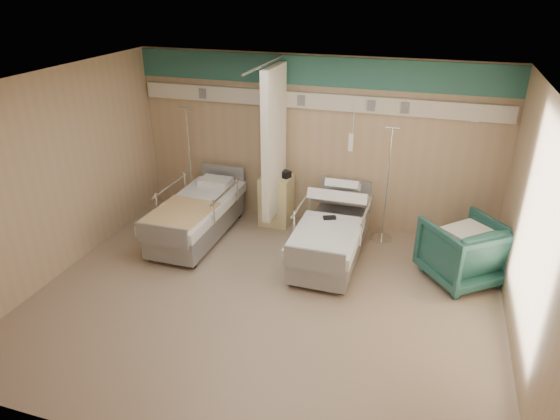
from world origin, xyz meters
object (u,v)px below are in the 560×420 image
object	(u,v)px
iv_stand_left	(193,193)
iv_stand_right	(384,218)
bed_right	(331,240)
bed_left	(197,220)
visitor_armchair	(463,251)
bedside_cabinet	(276,200)

from	to	relation	value
iv_stand_left	iv_stand_right	bearing A→B (deg)	0.56
iv_stand_right	iv_stand_left	size ratio (longest dim) A/B	0.97
bed_right	iv_stand_left	bearing A→B (deg)	163.12
iv_stand_left	bed_left	bearing A→B (deg)	-59.45
visitor_armchair	iv_stand_left	world-z (taller)	iv_stand_left
visitor_armchair	iv_stand_right	size ratio (longest dim) A/B	0.52
iv_stand_left	bedside_cabinet	bearing A→B (deg)	3.24
bed_left	iv_stand_right	bearing A→B (deg)	16.46
iv_stand_right	iv_stand_left	world-z (taller)	iv_stand_left
bedside_cabinet	iv_stand_right	world-z (taller)	iv_stand_right
iv_stand_right	bed_left	bearing A→B (deg)	-163.54
visitor_armchair	bed_left	bearing A→B (deg)	-37.90
bedside_cabinet	visitor_armchair	world-z (taller)	visitor_armchair
bedside_cabinet	iv_stand_left	xyz separation A→B (m)	(-1.53, -0.09, -0.03)
iv_stand_right	bed_right	bearing A→B (deg)	-128.12
bed_left	visitor_armchair	distance (m)	4.05
bed_left	iv_stand_left	distance (m)	0.95
bedside_cabinet	bed_right	bearing A→B (deg)	-38.05
iv_stand_right	iv_stand_left	distance (m)	3.34
bedside_cabinet	iv_stand_right	xyz separation A→B (m)	(1.81, -0.05, -0.04)
bed_right	bed_left	xyz separation A→B (m)	(-2.20, 0.00, 0.00)
bed_left	iv_stand_left	bearing A→B (deg)	120.55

